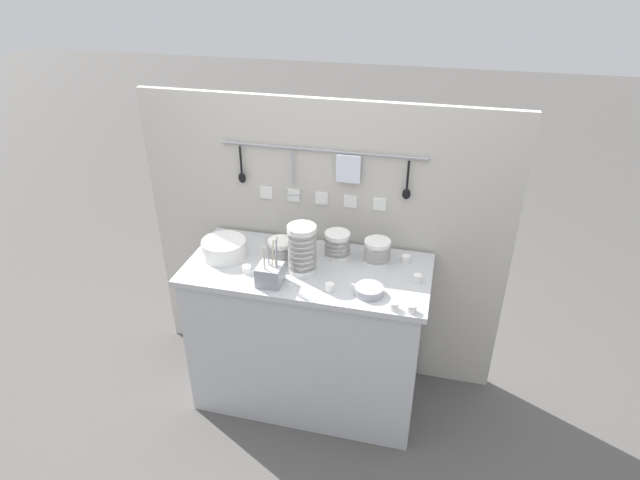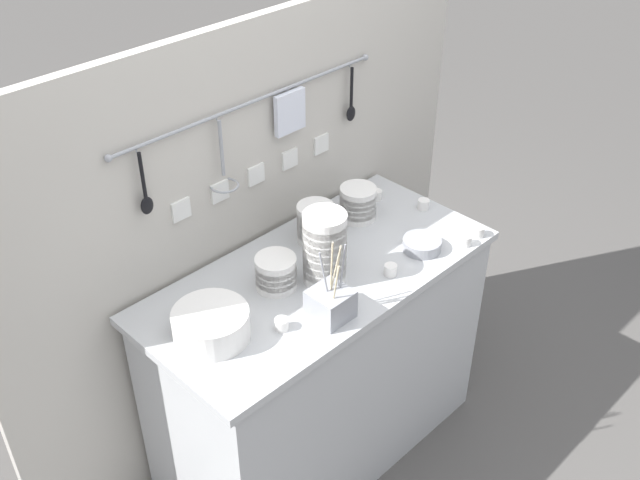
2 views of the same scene
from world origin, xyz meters
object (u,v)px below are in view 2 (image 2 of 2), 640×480
Objects in this scene: bowl_stack_back_corner at (276,272)px; bowl_stack_tall_left at (358,203)px; cup_back_right at (282,324)px; cup_edge_near at (478,231)px; cup_mid_row at (376,195)px; cutlery_caddy at (330,303)px; cup_by_caddy at (465,240)px; plate_stack at (211,325)px; bowl_stack_wide_centre at (316,223)px; bowl_stack_nested_right at (325,248)px; cup_front_left at (391,270)px; cup_front_right at (424,204)px; steel_mixing_bowl at (422,244)px.

bowl_stack_tall_left is at bearing 10.57° from bowl_stack_back_corner.
cup_edge_near is at bearing -8.85° from cup_back_right.
cutlery_caddy is at bearing -149.97° from cup_mid_row.
plate_stack is at bearing 164.80° from cup_by_caddy.
bowl_stack_tall_left reaches higher than cup_by_caddy.
bowl_stack_wide_centre is at bearing 137.42° from cup_edge_near.
plate_stack is (-0.31, -0.05, -0.01)m from bowl_stack_back_corner.
cup_edge_near is at bearing -20.46° from bowl_stack_nested_right.
bowl_stack_nested_right reaches higher than cup_mid_row.
cup_front_left is at bearing -38.57° from bowl_stack_nested_right.
bowl_stack_wide_centre is 0.60m from cup_edge_near.
bowl_stack_tall_left reaches higher than plate_stack.
cup_mid_row is at bearing 11.33° from bowl_stack_back_corner.
plate_stack is 5.36× the size of cup_edge_near.
cup_front_left is (-0.41, -0.18, 0.00)m from cup_front_right.
cup_front_left is (-0.33, -0.36, 0.00)m from cup_mid_row.
bowl_stack_nested_right is 0.56m from cup_mid_row.
cup_front_right is (1.03, -0.00, -0.03)m from plate_stack.
bowl_stack_back_corner is 0.53× the size of bowl_stack_nested_right.
bowl_stack_back_corner is at bearing 52.16° from cup_back_right.
cup_front_right and cup_front_left have the same top height.
cup_by_caddy is (-0.01, -0.43, 0.00)m from cup_mid_row.
bowl_stack_nested_right is 0.63m from cup_edge_near.
cup_mid_row is (0.51, 0.22, -0.11)m from bowl_stack_nested_right.
bowl_stack_tall_left is at bearing 148.54° from cup_front_right.
cutlery_caddy reaches higher than plate_stack.
bowl_stack_nested_right is 5.88× the size of cup_back_right.
bowl_stack_nested_right is at bearing 50.31° from cutlery_caddy.
steel_mixing_bowl is 0.52× the size of cutlery_caddy.
cup_front_right is at bearing 89.10° from cup_edge_near.
bowl_stack_back_corner reaches higher than steel_mixing_bowl.
cutlery_caddy is at bearing -128.44° from bowl_stack_wide_centre.
bowl_stack_wide_centre is 0.61m from plate_stack.
bowl_stack_wide_centre is (0.28, 0.10, 0.01)m from bowl_stack_back_corner.
steel_mixing_bowl is (0.82, -0.16, -0.03)m from plate_stack.
cup_edge_near is (0.22, -0.40, -0.05)m from bowl_stack_tall_left.
plate_stack is at bearing -166.15° from bowl_stack_wide_centre.
cup_front_left is at bearing -7.27° from cup_back_right.
steel_mixing_bowl is 3.13× the size of cup_front_right.
plate_stack is 0.22m from cup_back_right.
cup_back_right is at bearing -127.84° from bowl_stack_back_corner.
cup_edge_near is 0.41m from cup_front_left.
steel_mixing_bowl is at bearing -88.25° from bowl_stack_tall_left.
cup_by_caddy is (0.95, -0.26, -0.03)m from plate_stack.
cup_mid_row is at bearing 99.62° from cup_edge_near.
cup_front_right is (0.22, 0.16, -0.00)m from steel_mixing_bowl.
steel_mixing_bowl reaches higher than cup_front_right.
plate_stack is (-0.81, -0.14, -0.02)m from bowl_stack_tall_left.
cup_edge_near and cup_mid_row have the same top height.
bowl_stack_nested_right is at bearing 161.42° from steel_mixing_bowl.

